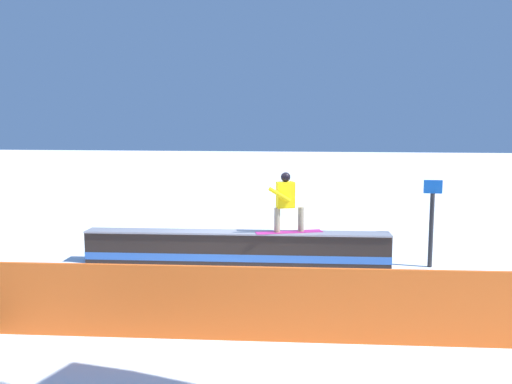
# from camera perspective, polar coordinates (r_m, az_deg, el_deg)

# --- Properties ---
(ground_plane) EXTENTS (120.00, 120.00, 0.00)m
(ground_plane) POSITION_cam_1_polar(r_m,az_deg,el_deg) (11.89, -2.23, -8.06)
(ground_plane) COLOR white
(grind_box) EXTENTS (7.08, 1.09, 0.76)m
(grind_box) POSITION_cam_1_polar(r_m,az_deg,el_deg) (11.81, -2.24, -6.45)
(grind_box) COLOR black
(grind_box) RESTS_ON ground_plane
(snowboarder) EXTENTS (1.55, 0.78, 1.39)m
(snowboarder) POSITION_cam_1_polar(r_m,az_deg,el_deg) (11.51, 3.45, -0.96)
(snowboarder) COLOR #BA257F
(snowboarder) RESTS_ON grind_box
(safety_fence) EXTENTS (12.93, 1.13, 1.12)m
(safety_fence) POSITION_cam_1_polar(r_m,az_deg,el_deg) (7.73, -8.44, -12.22)
(safety_fence) COLOR orange
(safety_fence) RESTS_ON ground_plane
(trail_marker) EXTENTS (0.40, 0.10, 1.99)m
(trail_marker) POSITION_cam_1_polar(r_m,az_deg,el_deg) (12.03, 19.21, -3.09)
(trail_marker) COLOR #262628
(trail_marker) RESTS_ON ground_plane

